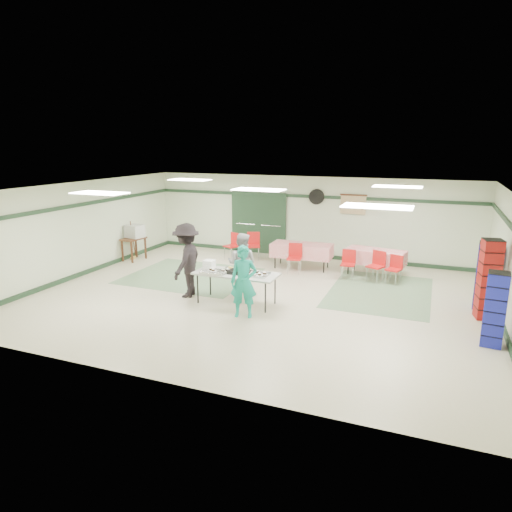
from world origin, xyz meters
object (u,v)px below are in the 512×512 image
at_px(dining_table_b, 302,250).
at_px(chair_d, 295,255).
at_px(dining_table_a, 375,256).
at_px(chair_loose_a, 253,243).
at_px(serving_table, 236,275).
at_px(volunteer_dark, 187,260).
at_px(office_printer, 135,231).
at_px(chair_c, 395,266).
at_px(crate_stack_blue_a, 485,276).
at_px(crate_stack_red, 489,280).
at_px(printer_table, 134,242).
at_px(volunteer_grey, 242,264).
at_px(broom, 133,240).
at_px(chair_a, 377,263).
at_px(volunteer_teal, 244,282).
at_px(crate_stack_blue_b, 495,310).
at_px(chair_loose_b, 233,243).
at_px(chair_b, 348,261).

distance_m(dining_table_b, chair_d, 0.57).
bearing_deg(dining_table_a, chair_loose_a, -177.54).
xyz_separation_m(serving_table, volunteer_dark, (-1.37, 0.06, 0.21)).
bearing_deg(office_printer, dining_table_b, 19.89).
relative_size(serving_table, chair_c, 2.57).
xyz_separation_m(chair_d, crate_stack_blue_a, (4.95, -1.32, 0.25)).
xyz_separation_m(serving_table, crate_stack_red, (5.47, 1.12, 0.17)).
bearing_deg(dining_table_a, printer_table, -162.55).
bearing_deg(volunteer_grey, broom, -23.94).
bearing_deg(chair_a, volunteer_teal, -98.97).
bearing_deg(volunteer_dark, crate_stack_blue_a, 96.90).
height_order(dining_table_a, chair_loose_a, chair_loose_a).
height_order(volunteer_teal, crate_stack_blue_b, volunteer_teal).
bearing_deg(dining_table_a, chair_loose_b, -174.10).
bearing_deg(crate_stack_blue_b, printer_table, 163.98).
relative_size(volunteer_dark, chair_b, 2.26).
distance_m(serving_table, chair_c, 4.58).
distance_m(serving_table, office_printer, 5.53).
xyz_separation_m(volunteer_grey, office_printer, (-4.68, 2.00, 0.16)).
distance_m(volunteer_grey, volunteer_dark, 1.38).
height_order(chair_a, printer_table, chair_a).
height_order(chair_b, chair_d, chair_d).
height_order(serving_table, volunteer_grey, volunteer_grey).
distance_m(dining_table_a, office_printer, 7.67).
bearing_deg(printer_table, chair_a, 10.20).
height_order(chair_loose_b, crate_stack_blue_a, crate_stack_blue_a).
height_order(crate_stack_blue_a, crate_stack_blue_b, crate_stack_blue_a).
distance_m(volunteer_teal, crate_stack_red, 5.29).
bearing_deg(crate_stack_blue_a, chair_b, 158.75).
xyz_separation_m(chair_loose_a, office_printer, (-3.61, -1.47, 0.40)).
bearing_deg(office_printer, chair_loose_b, 32.67).
xyz_separation_m(serving_table, volunteer_grey, (-0.15, 0.69, 0.08)).
xyz_separation_m(chair_b, crate_stack_blue_b, (3.37, -3.47, 0.22)).
bearing_deg(broom, crate_stack_red, -20.86).
xyz_separation_m(dining_table_b, crate_stack_blue_a, (4.91, -1.88, 0.22)).
distance_m(volunteer_teal, dining_table_a, 4.94).
bearing_deg(crate_stack_red, chair_b, 149.45).
relative_size(chair_b, printer_table, 0.99).
xyz_separation_m(chair_a, crate_stack_red, (2.57, -1.99, 0.36)).
xyz_separation_m(serving_table, chair_loose_a, (-1.23, 4.16, -0.17)).
relative_size(serving_table, crate_stack_blue_a, 1.28).
xyz_separation_m(dining_table_b, chair_loose_a, (-1.79, 0.48, -0.02)).
bearing_deg(volunteer_teal, serving_table, 110.63).
relative_size(crate_stack_blue_b, office_printer, 2.78).
relative_size(chair_d, crate_stack_blue_b, 0.61).
xyz_separation_m(chair_c, chair_loose_b, (-5.24, 0.86, 0.06)).
relative_size(dining_table_a, chair_loose_a, 1.96).
height_order(chair_loose_b, crate_stack_blue_b, crate_stack_blue_b).
bearing_deg(chair_loose_a, volunteer_dark, -114.65).
xyz_separation_m(dining_table_a, chair_loose_b, (-4.63, 0.28, -0.04)).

